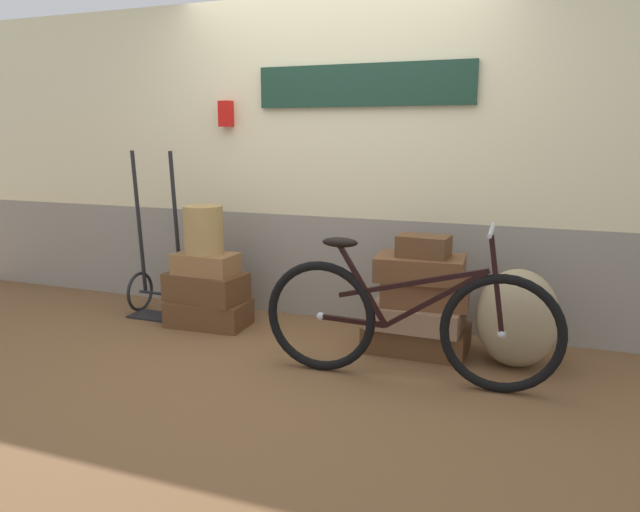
{
  "coord_description": "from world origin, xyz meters",
  "views": [
    {
      "loc": [
        1.59,
        -3.61,
        1.45
      ],
      "look_at": [
        0.12,
        0.16,
        0.63
      ],
      "focal_mm": 34.01,
      "sensor_mm": 36.0,
      "label": 1
    }
  ],
  "objects_px": {
    "suitcase_3": "(416,337)",
    "wicker_basket": "(203,230)",
    "suitcase_1": "(206,287)",
    "suitcase_2": "(206,264)",
    "suitcase_5": "(426,292)",
    "bicycle": "(406,321)",
    "suitcase_0": "(209,313)",
    "suitcase_4": "(416,316)",
    "suitcase_6": "(420,268)",
    "luggage_trolley": "(159,280)",
    "suitcase_7": "(424,246)",
    "burlap_sack": "(517,318)"
  },
  "relations": [
    {
      "from": "suitcase_2",
      "to": "suitcase_6",
      "type": "relative_size",
      "value": 0.82
    },
    {
      "from": "suitcase_4",
      "to": "luggage_trolley",
      "type": "distance_m",
      "value": 2.14
    },
    {
      "from": "suitcase_4",
      "to": "bicycle",
      "type": "relative_size",
      "value": 0.35
    },
    {
      "from": "suitcase_4",
      "to": "suitcase_6",
      "type": "xyz_separation_m",
      "value": [
        0.01,
        0.01,
        0.33
      ]
    },
    {
      "from": "suitcase_4",
      "to": "suitcase_5",
      "type": "relative_size",
      "value": 1.09
    },
    {
      "from": "suitcase_5",
      "to": "suitcase_7",
      "type": "bearing_deg",
      "value": -121.16
    },
    {
      "from": "suitcase_3",
      "to": "bicycle",
      "type": "relative_size",
      "value": 0.38
    },
    {
      "from": "suitcase_4",
      "to": "suitcase_7",
      "type": "distance_m",
      "value": 0.48
    },
    {
      "from": "suitcase_2",
      "to": "burlap_sack",
      "type": "height_order",
      "value": "burlap_sack"
    },
    {
      "from": "suitcase_2",
      "to": "bicycle",
      "type": "height_order",
      "value": "bicycle"
    },
    {
      "from": "suitcase_5",
      "to": "suitcase_0",
      "type": "bearing_deg",
      "value": 175.46
    },
    {
      "from": "suitcase_4",
      "to": "burlap_sack",
      "type": "bearing_deg",
      "value": 0.32
    },
    {
      "from": "suitcase_2",
      "to": "suitcase_5",
      "type": "xyz_separation_m",
      "value": [
        1.67,
        0.04,
        -0.07
      ]
    },
    {
      "from": "suitcase_0",
      "to": "suitcase_4",
      "type": "relative_size",
      "value": 0.99
    },
    {
      "from": "suitcase_2",
      "to": "suitcase_5",
      "type": "relative_size",
      "value": 0.82
    },
    {
      "from": "suitcase_6",
      "to": "luggage_trolley",
      "type": "xyz_separation_m",
      "value": [
        -2.15,
        0.11,
        -0.3
      ]
    },
    {
      "from": "suitcase_3",
      "to": "bicycle",
      "type": "height_order",
      "value": "bicycle"
    },
    {
      "from": "suitcase_2",
      "to": "suitcase_5",
      "type": "bearing_deg",
      "value": 2.37
    },
    {
      "from": "suitcase_1",
      "to": "suitcase_5",
      "type": "distance_m",
      "value": 1.69
    },
    {
      "from": "burlap_sack",
      "to": "bicycle",
      "type": "distance_m",
      "value": 0.77
    },
    {
      "from": "suitcase_0",
      "to": "suitcase_3",
      "type": "xyz_separation_m",
      "value": [
        1.6,
        0.05,
        -0.01
      ]
    },
    {
      "from": "burlap_sack",
      "to": "suitcase_3",
      "type": "bearing_deg",
      "value": 175.38
    },
    {
      "from": "suitcase_1",
      "to": "suitcase_3",
      "type": "bearing_deg",
      "value": 5.64
    },
    {
      "from": "suitcase_1",
      "to": "wicker_basket",
      "type": "bearing_deg",
      "value": -178.38
    },
    {
      "from": "suitcase_4",
      "to": "suitcase_2",
      "type": "bearing_deg",
      "value": -178.95
    },
    {
      "from": "suitcase_1",
      "to": "burlap_sack",
      "type": "height_order",
      "value": "burlap_sack"
    },
    {
      "from": "suitcase_6",
      "to": "suitcase_3",
      "type": "bearing_deg",
      "value": 113.62
    },
    {
      "from": "suitcase_3",
      "to": "burlap_sack",
      "type": "distance_m",
      "value": 0.68
    },
    {
      "from": "suitcase_1",
      "to": "wicker_basket",
      "type": "height_order",
      "value": "wicker_basket"
    },
    {
      "from": "suitcase_4",
      "to": "suitcase_5",
      "type": "xyz_separation_m",
      "value": [
        0.05,
        0.04,
        0.16
      ]
    },
    {
      "from": "suitcase_0",
      "to": "suitcase_6",
      "type": "xyz_separation_m",
      "value": [
        1.62,
        0.01,
        0.48
      ]
    },
    {
      "from": "suitcase_3",
      "to": "burlap_sack",
      "type": "bearing_deg",
      "value": -4.63
    },
    {
      "from": "suitcase_5",
      "to": "bicycle",
      "type": "bearing_deg",
      "value": -96.59
    },
    {
      "from": "luggage_trolley",
      "to": "bicycle",
      "type": "bearing_deg",
      "value": -15.6
    },
    {
      "from": "suitcase_1",
      "to": "wicker_basket",
      "type": "relative_size",
      "value": 1.65
    },
    {
      "from": "suitcase_5",
      "to": "suitcase_7",
      "type": "relative_size",
      "value": 1.71
    },
    {
      "from": "suitcase_0",
      "to": "suitcase_3",
      "type": "height_order",
      "value": "suitcase_0"
    },
    {
      "from": "suitcase_1",
      "to": "suitcase_7",
      "type": "distance_m",
      "value": 1.72
    },
    {
      "from": "suitcase_3",
      "to": "wicker_basket",
      "type": "relative_size",
      "value": 1.9
    },
    {
      "from": "suitcase_6",
      "to": "suitcase_5",
      "type": "bearing_deg",
      "value": 34.7
    },
    {
      "from": "suitcase_1",
      "to": "burlap_sack",
      "type": "relative_size",
      "value": 0.94
    },
    {
      "from": "wicker_basket",
      "to": "suitcase_0",
      "type": "bearing_deg",
      "value": -29.76
    },
    {
      "from": "suitcase_6",
      "to": "luggage_trolley",
      "type": "bearing_deg",
      "value": 172.75
    },
    {
      "from": "suitcase_0",
      "to": "suitcase_6",
      "type": "height_order",
      "value": "suitcase_6"
    },
    {
      "from": "bicycle",
      "to": "luggage_trolley",
      "type": "bearing_deg",
      "value": 164.4
    },
    {
      "from": "suitcase_1",
      "to": "suitcase_5",
      "type": "bearing_deg",
      "value": 5.57
    },
    {
      "from": "suitcase_0",
      "to": "luggage_trolley",
      "type": "relative_size",
      "value": 0.46
    },
    {
      "from": "suitcase_1",
      "to": "burlap_sack",
      "type": "xyz_separation_m",
      "value": [
        2.27,
        -0.02,
        0.02
      ]
    },
    {
      "from": "suitcase_0",
      "to": "bicycle",
      "type": "height_order",
      "value": "bicycle"
    },
    {
      "from": "suitcase_6",
      "to": "suitcase_7",
      "type": "relative_size",
      "value": 1.73
    }
  ]
}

